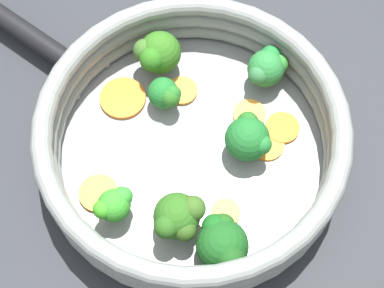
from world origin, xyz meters
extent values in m
plane|color=#222529|center=(0.00, 0.00, 0.00)|extent=(4.00, 4.00, 0.00)
cylinder|color=gray|center=(0.00, 0.00, 0.01)|extent=(0.28, 0.28, 0.01)
torus|color=gray|center=(0.00, 0.00, 0.02)|extent=(0.30, 0.30, 0.02)
torus|color=gray|center=(0.00, 0.00, 0.04)|extent=(0.30, 0.30, 0.02)
torus|color=gray|center=(0.00, 0.00, 0.06)|extent=(0.30, 0.30, 0.02)
cylinder|color=black|center=(0.09, 0.21, 0.02)|extent=(0.09, 0.18, 0.02)
sphere|color=gray|center=(0.07, 0.11, 0.02)|extent=(0.01, 0.01, 0.01)
sphere|color=gray|center=(0.03, 0.13, 0.02)|extent=(0.01, 0.01, 0.01)
cylinder|color=orange|center=(0.06, 0.03, 0.01)|extent=(0.04, 0.04, 0.00)
cylinder|color=orange|center=(0.05, -0.05, 0.01)|extent=(0.04, 0.04, 0.00)
cylinder|color=orange|center=(0.02, -0.07, 0.01)|extent=(0.05, 0.05, 0.00)
cylinder|color=orange|center=(-0.06, -0.05, 0.02)|extent=(0.04, 0.04, 0.01)
cylinder|color=orange|center=(0.03, -0.06, 0.02)|extent=(0.03, 0.03, 0.01)
cylinder|color=orange|center=(0.05, -0.08, 0.01)|extent=(0.05, 0.05, 0.00)
cylinder|color=orange|center=(-0.07, 0.08, 0.01)|extent=(0.05, 0.05, 0.00)
cylinder|color=orange|center=(-0.08, -0.05, 0.01)|extent=(0.04, 0.04, 0.00)
cylinder|color=orange|center=(0.04, 0.08, 0.01)|extent=(0.06, 0.06, 0.00)
cylinder|color=olive|center=(0.09, -0.05, 0.02)|extent=(0.01, 0.01, 0.02)
sphere|color=#256F32|center=(0.09, -0.05, 0.04)|extent=(0.04, 0.04, 0.04)
sphere|color=#1C6E2E|center=(0.11, -0.06, 0.04)|extent=(0.02, 0.02, 0.02)
sphere|color=#2C6737|center=(0.08, -0.05, 0.04)|extent=(0.02, 0.02, 0.02)
sphere|color=#2A772A|center=(0.10, -0.06, 0.04)|extent=(0.02, 0.02, 0.02)
cylinder|color=#688F47|center=(-0.09, -0.05, 0.02)|extent=(0.02, 0.02, 0.01)
sphere|color=#164B19|center=(-0.09, -0.05, 0.04)|extent=(0.05, 0.05, 0.05)
sphere|color=#154315|center=(-0.11, -0.06, 0.05)|extent=(0.03, 0.03, 0.03)
sphere|color=#135118|center=(-0.08, -0.04, 0.04)|extent=(0.02, 0.02, 0.02)
sphere|color=#1B4C17|center=(-0.08, -0.05, 0.04)|extent=(0.02, 0.02, 0.02)
cylinder|color=#6A9446|center=(-0.08, -0.01, 0.02)|extent=(0.01, 0.01, 0.02)
sphere|color=#275719|center=(-0.08, -0.01, 0.04)|extent=(0.04, 0.04, 0.04)
sphere|color=#2C4E18|center=(-0.09, -0.02, 0.05)|extent=(0.02, 0.02, 0.02)
sphere|color=#2F531B|center=(-0.07, -0.02, 0.05)|extent=(0.02, 0.02, 0.02)
sphere|color=#234F17|center=(-0.09, 0.00, 0.05)|extent=(0.02, 0.02, 0.02)
cylinder|color=#80A56D|center=(-0.08, 0.05, 0.02)|extent=(0.01, 0.01, 0.02)
sphere|color=#2E8624|center=(-0.08, 0.05, 0.04)|extent=(0.03, 0.03, 0.03)
sphere|color=#2F8227|center=(-0.07, 0.05, 0.04)|extent=(0.02, 0.02, 0.02)
sphere|color=#328E1D|center=(-0.09, 0.06, 0.05)|extent=(0.02, 0.02, 0.02)
sphere|color=#2E862B|center=(-0.07, 0.05, 0.04)|extent=(0.02, 0.02, 0.02)
cylinder|color=#659448|center=(0.04, 0.04, 0.02)|extent=(0.02, 0.02, 0.01)
sphere|color=#1B6426|center=(0.04, 0.04, 0.04)|extent=(0.03, 0.03, 0.03)
sphere|color=#185F1E|center=(0.04, 0.03, 0.04)|extent=(0.02, 0.02, 0.02)
sphere|color=#255E1C|center=(0.04, 0.03, 0.04)|extent=(0.02, 0.02, 0.02)
sphere|color=#216322|center=(0.04, 0.03, 0.04)|extent=(0.02, 0.02, 0.02)
cylinder|color=#7B9E4F|center=(0.09, 0.05, 0.02)|extent=(0.02, 0.02, 0.02)
sphere|color=#2A6119|center=(0.09, 0.05, 0.04)|extent=(0.04, 0.04, 0.04)
sphere|color=#266317|center=(0.07, 0.06, 0.05)|extent=(0.02, 0.02, 0.02)
sphere|color=#335D22|center=(0.08, 0.07, 0.05)|extent=(0.02, 0.02, 0.02)
cylinder|color=#6F985C|center=(0.01, -0.05, 0.02)|extent=(0.01, 0.01, 0.02)
sphere|color=#1B5F25|center=(0.01, -0.05, 0.04)|extent=(0.04, 0.04, 0.04)
sphere|color=#1E682A|center=(0.01, -0.07, 0.05)|extent=(0.02, 0.02, 0.02)
sphere|color=#205B1C|center=(0.03, -0.05, 0.05)|extent=(0.02, 0.02, 0.02)
sphere|color=#1B632E|center=(0.03, -0.05, 0.04)|extent=(0.02, 0.02, 0.02)
camera|label=1|loc=(-0.25, -0.06, 0.59)|focal=60.00mm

